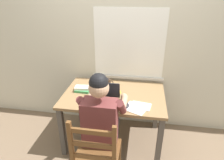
{
  "coord_description": "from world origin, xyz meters",
  "views": [
    {
      "loc": [
        0.32,
        -2.13,
        1.95
      ],
      "look_at": [
        -0.01,
        -0.05,
        0.94
      ],
      "focal_mm": 31.77,
      "sensor_mm": 36.0,
      "label": 1
    }
  ],
  "objects": [
    {
      "name": "wooden_chair",
      "position": [
        -0.05,
        -0.76,
        0.47
      ],
      "size": [
        0.42,
        0.42,
        0.95
      ],
      "color": "brown",
      "rests_on": "ground"
    },
    {
      "name": "back_wall",
      "position": [
        0.0,
        0.49,
        1.3
      ],
      "size": [
        6.0,
        0.08,
        2.6
      ],
      "color": "beige",
      "rests_on": "ground"
    },
    {
      "name": "seated_person",
      "position": [
        -0.05,
        -0.48,
        0.69
      ],
      "size": [
        0.5,
        0.6,
        1.26
      ],
      "color": "brown",
      "rests_on": "ground"
    },
    {
      "name": "landscape_photo_print",
      "position": [
        0.02,
        0.06,
        0.72
      ],
      "size": [
        0.15,
        0.12,
        0.0
      ],
      "primitive_type": "cube",
      "rotation": [
        0.0,
        0.0,
        0.26
      ],
      "color": "gold",
      "rests_on": "desk"
    },
    {
      "name": "paper_pile_near_laptop",
      "position": [
        0.34,
        -0.23,
        0.73
      ],
      "size": [
        0.24,
        0.18,
        0.01
      ],
      "primitive_type": "cube",
      "rotation": [
        0.0,
        0.0,
        -0.17
      ],
      "color": "white",
      "rests_on": "desk"
    },
    {
      "name": "coffee_mug_dark",
      "position": [
        -0.12,
        0.22,
        0.77
      ],
      "size": [
        0.12,
        0.08,
        0.1
      ],
      "color": "#38281E",
      "rests_on": "desk"
    },
    {
      "name": "book_stack_main",
      "position": [
        -0.41,
        0.02,
        0.75
      ],
      "size": [
        0.2,
        0.13,
        0.06
      ],
      "color": "#38844C",
      "rests_on": "desk"
    },
    {
      "name": "desk",
      "position": [
        0.0,
        0.0,
        0.63
      ],
      "size": [
        1.25,
        0.81,
        0.72
      ],
      "color": "olive",
      "rests_on": "ground"
    },
    {
      "name": "coffee_mug_white",
      "position": [
        -0.3,
        0.29,
        0.78
      ],
      "size": [
        0.12,
        0.08,
        0.1
      ],
      "color": "silver",
      "rests_on": "desk"
    },
    {
      "name": "ground_plane",
      "position": [
        0.0,
        0.0,
        0.0
      ],
      "size": [
        8.0,
        8.0,
        0.0
      ],
      "primitive_type": "plane",
      "color": "brown"
    },
    {
      "name": "computer_mouse",
      "position": [
        0.18,
        -0.26,
        0.74
      ],
      "size": [
        0.06,
        0.1,
        0.03
      ],
      "primitive_type": "ellipsoid",
      "color": "#232328",
      "rests_on": "desk"
    },
    {
      "name": "laptop",
      "position": [
        -0.08,
        -0.21,
        0.78
      ],
      "size": [
        0.33,
        0.29,
        0.23
      ],
      "color": "#232328",
      "rests_on": "desk"
    },
    {
      "name": "paper_pile_back_corner",
      "position": [
        0.28,
        -0.27,
        0.73
      ],
      "size": [
        0.3,
        0.28,
        0.01
      ],
      "primitive_type": "cube",
      "rotation": [
        0.0,
        0.0,
        -0.4
      ],
      "color": "white",
      "rests_on": "desk"
    }
  ]
}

